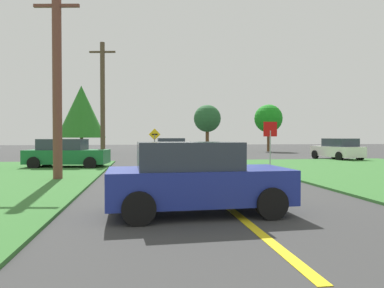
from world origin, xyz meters
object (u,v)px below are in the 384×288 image
car_on_crossroad (337,149)px  oak_tree_left (207,119)px  stop_sign (270,136)px  car_behind_on_main_road (196,178)px  parked_car_near_building (66,154)px  oak_tree_right (268,119)px  pine_tree_center (81,112)px  utility_pole_mid (103,101)px  direction_sign (155,140)px  utility_pole_near (57,84)px  car_approaching_junction (169,147)px

car_on_crossroad → oak_tree_left: (-7.53, 13.37, 2.94)m
oak_tree_left → car_on_crossroad: bearing=-60.6°
stop_sign → oak_tree_left: (0.27, 19.91, 1.93)m
car_on_crossroad → car_behind_on_main_road: bearing=134.4°
stop_sign → car_on_crossroad: (7.80, 6.54, -1.01)m
oak_tree_left → parked_car_near_building: bearing=-122.5°
oak_tree_right → pine_tree_center: bearing=-169.8°
utility_pole_mid → direction_sign: (3.65, 1.82, -2.77)m
pine_tree_center → car_behind_on_main_road: bearing=-75.8°
stop_sign → direction_sign: size_ratio=1.07×
parked_car_near_building → direction_sign: size_ratio=1.92×
car_behind_on_main_road → oak_tree_right: (13.68, 32.18, 3.11)m
utility_pole_near → pine_tree_center: (-2.67, 21.76, 0.43)m
direction_sign → stop_sign: bearing=-55.7°
car_behind_on_main_road → car_approaching_junction: same height
oak_tree_right → utility_pole_mid: bearing=-139.6°
car_approaching_junction → utility_pole_near: (-5.80, -18.55, 3.03)m
parked_car_near_building → car_approaching_junction: size_ratio=1.01×
car_on_crossroad → utility_pole_mid: utility_pole_mid is taller
utility_pole_near → pine_tree_center: size_ratio=1.09×
pine_tree_center → oak_tree_left: bearing=7.9°
direction_sign → oak_tree_left: size_ratio=0.45×
parked_car_near_building → oak_tree_right: bearing=53.4°
car_behind_on_main_road → utility_pole_near: bearing=121.8°
car_behind_on_main_road → direction_sign: direction_sign is taller
car_behind_on_main_road → utility_pole_mid: 17.97m
utility_pole_mid → car_behind_on_main_road: bearing=-77.2°
utility_pole_mid → oak_tree_right: size_ratio=1.48×
car_behind_on_main_road → pine_tree_center: size_ratio=0.60×
utility_pole_near → pine_tree_center: utility_pole_near is taller
stop_sign → utility_pole_mid: utility_pole_mid is taller
car_on_crossroad → utility_pole_near: utility_pole_near is taller
stop_sign → utility_pole_mid: 12.02m
pine_tree_center → oak_tree_right: bearing=10.2°
car_behind_on_main_road → utility_pole_mid: bearing=100.5°
stop_sign → pine_tree_center: bearing=-61.9°
utility_pole_near → direction_sign: bearing=70.9°
pine_tree_center → utility_pole_near: bearing=-83.0°
car_on_crossroad → pine_tree_center: (-20.65, 11.55, 3.46)m
car_on_crossroad → direction_sign: 13.90m
direction_sign → utility_pole_mid: bearing=-153.5°
stop_sign → car_on_crossroad: bearing=-147.3°
parked_car_near_building → utility_pole_near: bearing=-74.1°
parked_car_near_building → utility_pole_mid: (1.48, 4.73, 3.44)m
direction_sign → pine_tree_center: pine_tree_center is taller
car_behind_on_main_road → oak_tree_left: size_ratio=0.78×
car_on_crossroad → direction_sign: size_ratio=1.86×
car_on_crossroad → direction_sign: direction_sign is taller
utility_pole_near → oak_tree_right: (18.21, 25.50, 0.08)m
direction_sign → oak_tree_right: (13.94, 13.16, 2.43)m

